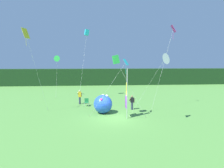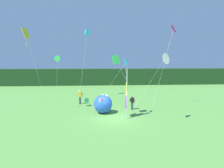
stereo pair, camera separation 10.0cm
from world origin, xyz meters
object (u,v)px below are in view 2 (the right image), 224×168
Objects in this scene: inflatable_balloon at (103,104)px; kite_yellow_diamond_0 at (27,37)px; person_near_banner at (80,97)px; kite_white_delta_1 at (164,59)px; person_mid_field at (132,102)px; kite_cyan_box_2 at (87,33)px; kite_magenta_diamond_4 at (172,33)px; folding_chair at (87,102)px; kite_green_box_5 at (116,60)px; kite_green_delta_3 at (58,59)px; banner_flag at (126,94)px; kite_cyan_diamond_6 at (123,66)px.

kite_yellow_diamond_0 is (-7.26, 0.33, 6.63)m from inflatable_balloon.
kite_white_delta_1 is at bearing -46.11° from person_near_banner.
kite_white_delta_1 is (1.72, -4.79, 4.57)m from person_mid_field.
inflatable_balloon reaches higher than person_near_banner.
kite_yellow_diamond_0 is 9.88m from kite_cyan_box_2.
inflatable_balloon is 0.21× the size of kite_magenta_diamond_4.
person_near_banner is 1.40m from folding_chair.
inflatable_balloon is 0.20× the size of kite_cyan_box_2.
kite_green_box_5 is (-2.04, -2.65, 4.56)m from person_mid_field.
kite_cyan_box_2 is (5.30, 8.16, 1.67)m from kite_yellow_diamond_0.
kite_green_delta_3 is 16.40m from kite_magenta_diamond_4.
kite_yellow_diamond_0 is (-5.42, -3.01, 7.06)m from folding_chair.
kite_magenta_diamond_4 is at bearing -29.73° from kite_green_delta_3.
kite_green_delta_3 is at bearing 84.84° from kite_yellow_diamond_0.
kite_green_delta_3 is (0.86, 9.52, -1.92)m from kite_yellow_diamond_0.
kite_yellow_diamond_0 reaches higher than person_near_banner.
person_mid_field is at bearing 69.86° from banner_flag.
kite_green_delta_3 is at bearing 137.98° from person_mid_field.
banner_flag is 6.67m from folding_chair.
inflatable_balloon is at bearing -2.62° from kite_yellow_diamond_0.
banner_flag is 4.62m from kite_white_delta_1.
kite_cyan_box_2 is (-1.96, 8.50, 8.30)m from inflatable_balloon.
kite_white_delta_1 is at bearing -29.56° from kite_green_box_5.
banner_flag is at bearing 146.36° from kite_white_delta_1.
person_near_banner is at bearing 127.79° from kite_cyan_diamond_6.
folding_chair is 0.15× the size of kite_white_delta_1.
kite_green_box_5 is at bearing 150.44° from kite_white_delta_1.
inflatable_balloon reaches higher than folding_chair.
kite_green_box_5 is at bearing 173.02° from kite_cyan_diamond_6.
inflatable_balloon is (-3.20, -1.20, 0.12)m from person_mid_field.
inflatable_balloon is 12.04m from kite_cyan_box_2.
kite_green_delta_3 is 13.60m from kite_green_box_5.
kite_green_delta_3 reaches higher than person_near_banner.
kite_magenta_diamond_4 is (2.74, 5.41, 2.87)m from kite_white_delta_1.
person_near_banner is 11.88m from kite_white_delta_1.
folding_chair is 9.46m from kite_green_delta_3.
kite_white_delta_1 is 17.57m from kite_green_delta_3.
banner_flag is at bearing -39.18° from inflatable_balloon.
kite_green_delta_3 is (-3.68, 5.50, 4.71)m from person_near_banner.
kite_white_delta_1 reaches higher than kite_cyan_diamond_6.
kite_yellow_diamond_0 reaches higher than inflatable_balloon.
person_mid_field is 8.70m from kite_magenta_diamond_4.
person_near_banner is at bearing 166.28° from kite_magenta_diamond_4.
kite_cyan_diamond_6 is at bearing 145.43° from banner_flag.
kite_magenta_diamond_4 is at bearing -13.72° from person_near_banner.
banner_flag is 3.41m from person_mid_field.
inflatable_balloon is at bearing 140.82° from banner_flag.
banner_flag is at bearing -51.46° from person_near_banner.
person_near_banner is 0.30× the size of kite_white_delta_1.
banner_flag is 7.88m from person_near_banner.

